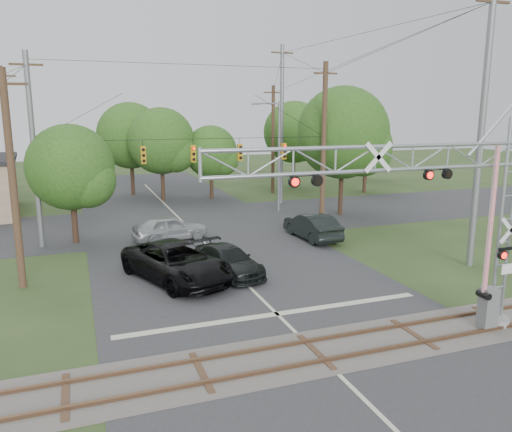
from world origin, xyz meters
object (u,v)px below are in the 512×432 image
object	(u,v)px
pickup_black	(177,262)
crossing_gantry	(430,206)
car_dark	(228,261)
traffic_signal_span	(207,149)
sedan_silver	(170,228)
streetlight	(277,151)

from	to	relation	value
pickup_black	crossing_gantry	bearing A→B (deg)	-74.25
pickup_black	car_dark	world-z (taller)	pickup_black
pickup_black	car_dark	size ratio (longest dim) A/B	1.35
traffic_signal_span	sedan_silver	bearing A→B (deg)	-160.04
sedan_silver	streetlight	distance (m)	12.52
traffic_signal_span	streetlight	distance (m)	8.97
pickup_black	sedan_silver	world-z (taller)	pickup_black
crossing_gantry	pickup_black	bearing A→B (deg)	126.48
car_dark	pickup_black	bearing A→B (deg)	166.61
sedan_silver	crossing_gantry	bearing A→B (deg)	-168.50
traffic_signal_span	car_dark	bearing A→B (deg)	-98.32
crossing_gantry	sedan_silver	distance (m)	18.77
crossing_gantry	traffic_signal_span	size ratio (longest dim) A/B	0.62
crossing_gantry	traffic_signal_span	xyz separation A→B (m)	(-3.08, 18.37, 0.80)
car_dark	crossing_gantry	bearing A→B (deg)	-79.38
car_dark	sedan_silver	xyz separation A→B (m)	(-1.47, 7.88, 0.09)
traffic_signal_span	streetlight	world-z (taller)	traffic_signal_span
crossing_gantry	streetlight	xyz separation A→B (m)	(4.09, 23.72, 0.09)
sedan_silver	pickup_black	bearing A→B (deg)	164.73
traffic_signal_span	car_dark	distance (m)	10.28
traffic_signal_span	pickup_black	size ratio (longest dim) A/B	2.91
crossing_gantry	sedan_silver	world-z (taller)	crossing_gantry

